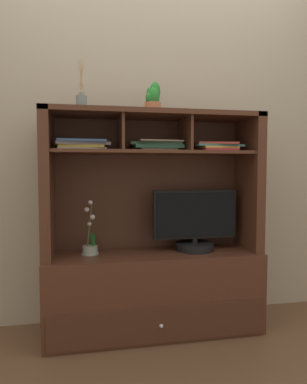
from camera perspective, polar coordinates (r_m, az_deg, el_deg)
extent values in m
cube|color=brown|center=(2.47, 0.00, -21.52)|extent=(6.00, 6.00, 0.02)
cube|color=#AFA08B|center=(2.50, -1.13, 11.92)|extent=(6.00, 0.02, 2.80)
cube|color=#502B1C|center=(2.37, 0.00, -15.71)|extent=(1.36, 0.43, 0.51)
cube|color=#45271B|center=(2.22, 1.20, -20.74)|extent=(1.31, 0.01, 0.21)
sphere|color=silver|center=(2.20, 1.28, -20.86)|extent=(0.02, 0.02, 0.02)
cube|color=#502B1C|center=(2.20, -16.83, 1.25)|extent=(0.06, 0.36, 0.89)
cube|color=#502B1C|center=(2.45, 15.11, 1.51)|extent=(0.06, 0.36, 0.89)
cube|color=#45271B|center=(2.41, -0.80, 1.24)|extent=(1.30, 0.02, 0.86)
cube|color=#502B1C|center=(2.26, 0.00, 12.39)|extent=(1.36, 0.36, 0.03)
cube|color=#502B1C|center=(2.24, 0.00, 6.43)|extent=(1.24, 0.33, 0.02)
cube|color=#502B1C|center=(2.21, -5.33, 9.42)|extent=(0.02, 0.31, 0.21)
cube|color=#502B1C|center=(2.29, 5.14, 9.22)|extent=(0.02, 0.31, 0.21)
cylinder|color=black|center=(2.36, 6.69, -8.75)|extent=(0.25, 0.25, 0.05)
cylinder|color=black|center=(2.35, 6.69, -7.80)|extent=(0.04, 0.04, 0.03)
cube|color=black|center=(2.32, 6.73, -3.61)|extent=(0.56, 0.03, 0.32)
cube|color=black|center=(2.31, 6.85, -3.65)|extent=(0.53, 0.00, 0.29)
cylinder|color=#94A093|center=(2.27, -10.24, -9.23)|extent=(0.09, 0.09, 0.05)
cylinder|color=#94A093|center=(2.28, -10.23, -9.78)|extent=(0.11, 0.11, 0.01)
cylinder|color=#4C6B38|center=(2.24, -10.28, -5.13)|extent=(0.04, 0.03, 0.27)
sphere|color=silver|center=(2.25, -10.33, -5.11)|extent=(0.03, 0.03, 0.03)
sphere|color=silver|center=(2.22, -9.85, -4.02)|extent=(0.03, 0.03, 0.03)
sphere|color=silver|center=(2.23, -10.75, -2.80)|extent=(0.03, 0.03, 0.03)
sphere|color=silver|center=(2.21, -10.17, -1.67)|extent=(0.03, 0.03, 0.03)
ellipsoid|color=#1B6528|center=(2.25, -9.80, -7.87)|extent=(0.05, 0.06, 0.13)
ellipsoid|color=#1B6528|center=(2.27, -9.81, -7.78)|extent=(0.05, 0.06, 0.09)
cube|color=gray|center=(2.17, -11.66, 6.86)|extent=(0.30, 0.21, 0.01)
cube|color=#B29136|center=(2.17, -11.64, 7.22)|extent=(0.27, 0.17, 0.01)
cube|color=slate|center=(2.18, -11.44, 7.65)|extent=(0.33, 0.22, 0.02)
cube|color=#34517D|center=(2.18, -11.58, 8.04)|extent=(0.29, 0.23, 0.01)
cube|color=beige|center=(2.28, 0.61, 6.83)|extent=(0.23, 0.17, 0.02)
cube|color=#3B745D|center=(2.26, 0.70, 7.33)|extent=(0.31, 0.17, 0.02)
cube|color=#437559|center=(2.28, 0.36, 7.80)|extent=(0.34, 0.21, 0.02)
cube|color=gray|center=(2.27, 0.69, 8.14)|extent=(0.28, 0.26, 0.01)
cube|color=#A42C33|center=(2.31, 10.05, 6.71)|extent=(0.23, 0.23, 0.01)
cube|color=gold|center=(2.33, 9.98, 7.03)|extent=(0.26, 0.23, 0.01)
cube|color=#3D6C67|center=(2.33, 9.88, 7.35)|extent=(0.34, 0.24, 0.01)
cube|color=#A33C34|center=(2.32, 9.95, 7.68)|extent=(0.28, 0.24, 0.01)
cylinder|color=slate|center=(2.23, -11.57, 13.90)|extent=(0.07, 0.07, 0.08)
cylinder|color=slate|center=(2.24, -11.59, 15.20)|extent=(0.03, 0.03, 0.02)
cylinder|color=tan|center=(2.26, -11.52, 17.63)|extent=(0.00, 0.05, 0.21)
cylinder|color=tan|center=(2.26, -11.56, 17.61)|extent=(0.03, 0.02, 0.21)
cylinder|color=tan|center=(2.27, -11.65, 17.61)|extent=(0.05, 0.01, 0.21)
cylinder|color=tan|center=(2.26, -11.72, 17.62)|extent=(0.01, 0.03, 0.21)
cylinder|color=tan|center=(2.26, -11.72, 17.64)|extent=(0.02, 0.05, 0.21)
cylinder|color=tan|center=(2.26, -11.65, 17.65)|extent=(0.05, 0.01, 0.21)
cylinder|color=tan|center=(2.26, -11.56, 17.65)|extent=(0.03, 0.02, 0.21)
cylinder|color=#B56844|center=(2.29, -0.10, 13.48)|extent=(0.10, 0.10, 0.06)
cylinder|color=#B56844|center=(2.28, -0.10, 12.78)|extent=(0.12, 0.12, 0.01)
ellipsoid|color=#247B2A|center=(2.31, 0.27, 15.94)|extent=(0.07, 0.06, 0.12)
ellipsoid|color=#247B2A|center=(2.32, -0.14, 15.03)|extent=(0.07, 0.04, 0.07)
ellipsoid|color=#247B2A|center=(2.31, -0.61, 15.74)|extent=(0.04, 0.06, 0.07)
ellipsoid|color=#247B2A|center=(2.28, -0.57, 14.92)|extent=(0.06, 0.06, 0.08)
ellipsoid|color=#247B2A|center=(2.28, 0.02, 15.10)|extent=(0.08, 0.07, 0.12)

